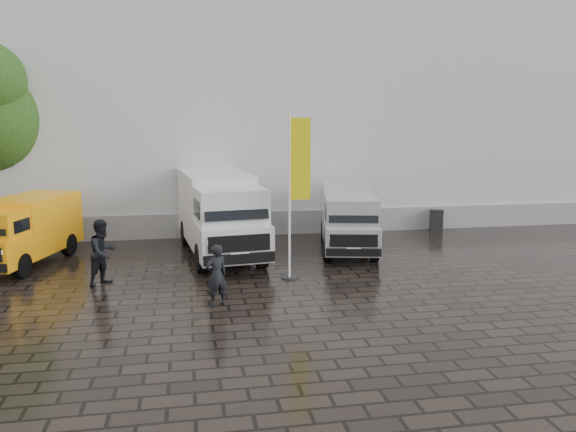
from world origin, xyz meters
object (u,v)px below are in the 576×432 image
van_silver (348,218)px  person_tent (103,252)px  flagpole (296,186)px  van_yellow (23,232)px  wheelie_bin (436,220)px  person_front (216,275)px  van_white (220,215)px

van_silver → person_tent: bearing=-147.5°
flagpole → person_tent: (-5.68, 0.32, -1.86)m
van_yellow → person_tent: 4.09m
flagpole → person_tent: 5.98m
flagpole → wheelie_bin: (7.48, 6.19, -2.36)m
person_front → person_tent: (-3.16, 2.52, 0.15)m
van_yellow → flagpole: flagpole is taller
flagpole → van_silver: bearing=52.3°
person_front → van_yellow: bearing=-64.9°
van_white → wheelie_bin: van_white is taller
van_silver → person_front: van_silver is taller
wheelie_bin → van_white: bearing=-144.7°
van_white → person_tent: 4.76m
van_white → person_front: van_white is taller
person_front → person_tent: 4.05m
van_white → flagpole: (2.09, -3.42, 1.38)m
van_white → person_front: bearing=-100.9°
van_silver → wheelie_bin: size_ratio=5.88×
van_yellow → person_tent: size_ratio=2.47×
van_white → van_silver: bearing=-6.6°
van_yellow → person_front: bearing=-25.3°
van_yellow → wheelie_bin: van_yellow is taller
van_yellow → van_silver: 11.27m
van_yellow → van_silver: van_silver is taller
van_silver → flagpole: bearing=-115.6°
van_white → flagpole: flagpole is taller
wheelie_bin → person_front: person_front is taller
van_yellow → van_silver: size_ratio=0.88×
van_silver → wheelie_bin: van_silver is taller
flagpole → van_yellow: bearing=159.9°
flagpole → person_tent: size_ratio=2.60×
van_yellow → flagpole: 9.34m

